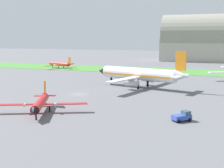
# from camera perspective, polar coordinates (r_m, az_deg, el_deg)

# --- Properties ---
(ground_plane) EXTENTS (600.00, 600.00, 0.00)m
(ground_plane) POSITION_cam_1_polar(r_m,az_deg,el_deg) (84.39, -6.55, -1.96)
(ground_plane) COLOR slate
(grass_taxiway_strip) EXTENTS (360.00, 28.00, 0.08)m
(grass_taxiway_strip) POSITION_cam_1_polar(r_m,az_deg,el_deg) (148.16, 5.05, 2.73)
(grass_taxiway_strip) COLOR #478438
(grass_taxiway_strip) RESTS_ON ground_plane
(airplane_taxiing_turboprop) EXTENTS (16.98, 19.64, 6.07)m
(airplane_taxiing_turboprop) POSITION_cam_1_polar(r_m,az_deg,el_deg) (158.00, -9.96, 3.81)
(airplane_taxiing_turboprop) COLOR red
(airplane_taxiing_turboprop) RESTS_ON ground_plane
(airplane_midfield_jet) EXTENTS (32.92, 33.28, 12.01)m
(airplane_midfield_jet) POSITION_cam_1_polar(r_m,az_deg,el_deg) (94.53, 5.44, 1.87)
(airplane_midfield_jet) COLOR white
(airplane_midfield_jet) RESTS_ON ground_plane
(airplane_foreground_turboprop) EXTENTS (18.66, 16.19, 5.95)m
(airplane_foreground_turboprop) POSITION_cam_1_polar(r_m,az_deg,el_deg) (64.70, -13.59, -3.50)
(airplane_foreground_turboprop) COLOR red
(airplane_foreground_turboprop) RESTS_ON ground_plane
(pushback_tug_near_gate) EXTENTS (3.85, 3.79, 1.95)m
(pushback_tug_near_gate) POSITION_cam_1_polar(r_m,az_deg,el_deg) (58.44, 13.37, -6.09)
(pushback_tug_near_gate) COLOR #334FB2
(pushback_tug_near_gate) RESTS_ON ground_plane
(hangar_distant) EXTENTS (63.82, 27.22, 31.57)m
(hangar_distant) POSITION_cam_1_polar(r_m,az_deg,el_deg) (211.79, 18.32, 8.05)
(hangar_distant) COLOR #B2AD9E
(hangar_distant) RESTS_ON ground_plane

